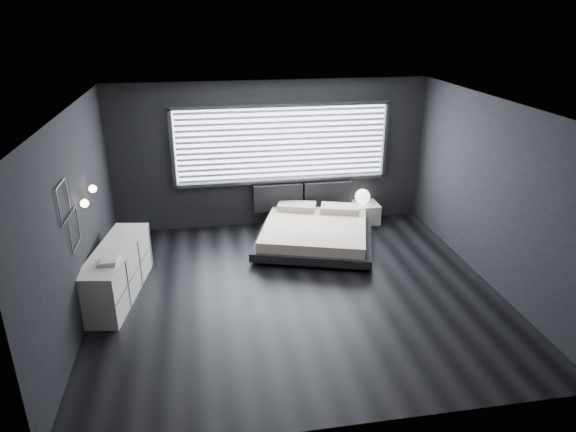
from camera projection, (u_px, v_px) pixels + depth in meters
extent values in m
plane|color=black|center=(297.00, 291.00, 7.81)|extent=(6.00, 6.00, 0.00)
plane|color=white|center=(299.00, 107.00, 6.76)|extent=(6.00, 6.00, 0.00)
cube|color=black|center=(271.00, 155.00, 9.79)|extent=(6.00, 0.04, 2.80)
cube|color=black|center=(353.00, 310.00, 4.77)|extent=(6.00, 0.04, 2.80)
cube|color=black|center=(77.00, 219.00, 6.82)|extent=(0.04, 5.50, 2.80)
cube|color=black|center=(493.00, 194.00, 7.75)|extent=(0.04, 5.50, 2.80)
cube|color=white|center=(282.00, 144.00, 9.73)|extent=(4.00, 0.02, 1.38)
cube|color=#47474C|center=(172.00, 149.00, 9.38)|extent=(0.06, 0.08, 1.48)
cube|color=#47474C|center=(385.00, 140.00, 10.02)|extent=(0.06, 0.08, 1.48)
cube|color=#47474C|center=(282.00, 105.00, 9.42)|extent=(4.14, 0.08, 0.06)
cube|color=#47474C|center=(282.00, 181.00, 9.98)|extent=(4.14, 0.08, 0.06)
cube|color=silver|center=(282.00, 145.00, 9.67)|extent=(3.94, 0.03, 1.32)
cube|color=black|center=(278.00, 197.00, 10.02)|extent=(0.96, 0.16, 0.52)
cube|color=black|center=(328.00, 194.00, 10.18)|extent=(0.96, 0.16, 0.52)
cylinder|color=silver|center=(79.00, 204.00, 6.79)|extent=(0.10, 0.02, 0.02)
sphere|color=#FFE5B7|center=(85.00, 203.00, 6.80)|extent=(0.11, 0.11, 0.11)
cylinder|color=silver|center=(88.00, 189.00, 7.34)|extent=(0.10, 0.02, 0.02)
sphere|color=#FFE5B7|center=(93.00, 189.00, 7.35)|extent=(0.11, 0.11, 0.11)
cube|color=#47474C|center=(60.00, 184.00, 6.06)|extent=(0.01, 0.46, 0.02)
cube|color=#47474C|center=(67.00, 220.00, 6.23)|extent=(0.01, 0.46, 0.02)
cube|color=#47474C|center=(68.00, 195.00, 6.36)|extent=(0.01, 0.02, 0.46)
cube|color=#47474C|center=(59.00, 209.00, 5.94)|extent=(0.01, 0.02, 0.46)
cube|color=#47474C|center=(71.00, 213.00, 6.47)|extent=(0.01, 0.46, 0.02)
cube|color=#47474C|center=(77.00, 246.00, 6.64)|extent=(0.01, 0.46, 0.02)
cube|color=#47474C|center=(78.00, 223.00, 6.76)|extent=(0.01, 0.02, 0.46)
cube|color=#47474C|center=(70.00, 237.00, 6.34)|extent=(0.01, 0.02, 0.46)
cube|color=black|center=(259.00, 260.00, 8.70)|extent=(0.14, 0.14, 0.07)
cube|color=black|center=(363.00, 267.00, 8.48)|extent=(0.14, 0.14, 0.07)
cube|color=black|center=(274.00, 224.00, 10.13)|extent=(0.14, 0.14, 0.07)
cube|color=black|center=(363.00, 229.00, 9.91)|extent=(0.14, 0.14, 0.07)
cube|color=black|center=(315.00, 238.00, 9.27)|extent=(2.51, 2.45, 0.15)
cube|color=beige|center=(315.00, 230.00, 9.20)|extent=(2.26, 2.26, 0.18)
cube|color=#C0B69F|center=(297.00, 206.00, 9.86)|extent=(0.80, 0.58, 0.12)
cube|color=#C0B69F|center=(340.00, 209.00, 9.75)|extent=(0.80, 0.58, 0.12)
cube|color=white|center=(361.00, 212.00, 10.30)|extent=(0.67, 0.56, 0.39)
sphere|color=white|center=(362.00, 196.00, 10.16)|extent=(0.30, 0.30, 0.30)
cube|color=white|center=(117.00, 272.00, 7.60)|extent=(0.84, 1.97, 0.76)
cube|color=#47474C|center=(136.00, 272.00, 7.60)|extent=(0.32, 1.86, 0.74)
cube|color=silver|center=(109.00, 261.00, 7.05)|extent=(0.28, 0.35, 0.04)
cube|color=silver|center=(109.00, 259.00, 7.02)|extent=(0.21, 0.29, 0.03)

